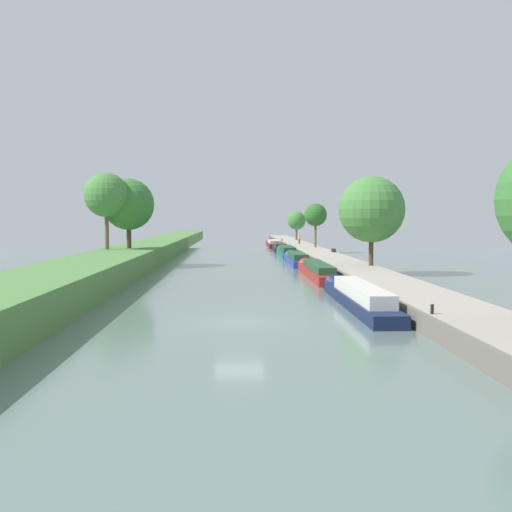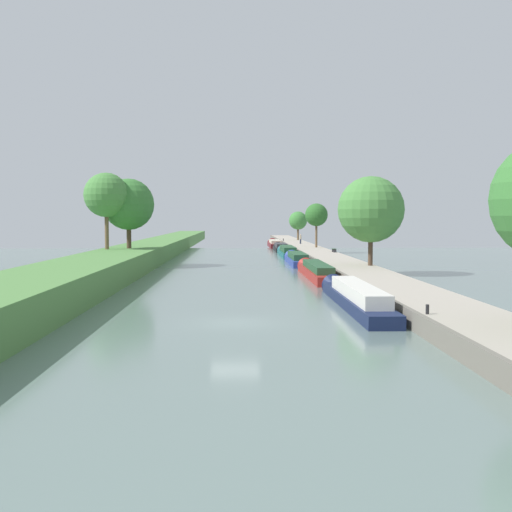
{
  "view_description": "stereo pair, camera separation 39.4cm",
  "coord_description": "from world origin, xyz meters",
  "px_view_note": "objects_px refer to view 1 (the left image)",
  "views": [
    {
      "loc": [
        -0.22,
        -31.57,
        5.36
      ],
      "look_at": [
        2.16,
        39.75,
        1.0
      ],
      "focal_mm": 43.59,
      "sensor_mm": 36.0,
      "label": 1
    },
    {
      "loc": [
        0.18,
        -31.58,
        5.36
      ],
      "look_at": [
        2.16,
        39.75,
        1.0
      ],
      "focal_mm": 43.59,
      "sensor_mm": 36.0,
      "label": 2
    }
  ],
  "objects_px": {
    "narrowboat_maroon": "(273,244)",
    "person_walking": "(299,239)",
    "narrowboat_blue": "(296,259)",
    "narrowboat_red": "(317,271)",
    "narrowboat_navy": "(357,296)",
    "narrowboat_black": "(279,248)",
    "mooring_bollard_far": "(282,240)",
    "narrowboat_teal": "(286,252)",
    "mooring_bollard_near": "(432,309)",
    "park_bench": "(334,250)"
  },
  "relations": [
    {
      "from": "narrowboat_navy",
      "to": "mooring_bollard_far",
      "type": "xyz_separation_m",
      "value": [
        1.72,
        84.2,
        0.52
      ]
    },
    {
      "from": "person_walking",
      "to": "mooring_bollard_far",
      "type": "relative_size",
      "value": 3.69
    },
    {
      "from": "narrowboat_teal",
      "to": "person_walking",
      "type": "distance_m",
      "value": 19.92
    },
    {
      "from": "mooring_bollard_near",
      "to": "mooring_bollard_far",
      "type": "xyz_separation_m",
      "value": [
        0.0,
        93.17,
        0.0
      ]
    },
    {
      "from": "narrowboat_black",
      "to": "mooring_bollard_far",
      "type": "distance_m",
      "value": 20.23
    },
    {
      "from": "narrowboat_blue",
      "to": "narrowboat_red",
      "type": "bearing_deg",
      "value": -89.3
    },
    {
      "from": "mooring_bollard_far",
      "to": "narrowboat_black",
      "type": "bearing_deg",
      "value": -95.52
    },
    {
      "from": "narrowboat_blue",
      "to": "mooring_bollard_near",
      "type": "height_order",
      "value": "narrowboat_blue"
    },
    {
      "from": "narrowboat_navy",
      "to": "narrowboat_teal",
      "type": "bearing_deg",
      "value": 90.2
    },
    {
      "from": "mooring_bollard_near",
      "to": "person_walking",
      "type": "bearing_deg",
      "value": 88.57
    },
    {
      "from": "mooring_bollard_far",
      "to": "narrowboat_teal",
      "type": "bearing_deg",
      "value": -93.23
    },
    {
      "from": "narrowboat_navy",
      "to": "mooring_bollard_near",
      "type": "relative_size",
      "value": 37.64
    },
    {
      "from": "narrowboat_blue",
      "to": "narrowboat_black",
      "type": "bearing_deg",
      "value": 89.94
    },
    {
      "from": "narrowboat_blue",
      "to": "mooring_bollard_far",
      "type": "xyz_separation_m",
      "value": [
        1.97,
        48.88,
        0.57
      ]
    },
    {
      "from": "narrowboat_teal",
      "to": "mooring_bollard_near",
      "type": "relative_size",
      "value": 32.21
    },
    {
      "from": "narrowboat_teal",
      "to": "narrowboat_red",
      "type": "bearing_deg",
      "value": -89.77
    },
    {
      "from": "narrowboat_teal",
      "to": "mooring_bollard_near",
      "type": "xyz_separation_m",
      "value": [
        1.9,
        -59.57,
        0.55
      ]
    },
    {
      "from": "narrowboat_teal",
      "to": "mooring_bollard_far",
      "type": "height_order",
      "value": "narrowboat_teal"
    },
    {
      "from": "narrowboat_maroon",
      "to": "person_walking",
      "type": "relative_size",
      "value": 8.68
    },
    {
      "from": "narrowboat_teal",
      "to": "person_walking",
      "type": "xyz_separation_m",
      "value": [
        3.87,
        19.5,
        1.2
      ]
    },
    {
      "from": "narrowboat_maroon",
      "to": "person_walking",
      "type": "distance_m",
      "value": 9.18
    },
    {
      "from": "narrowboat_navy",
      "to": "narrowboat_red",
      "type": "xyz_separation_m",
      "value": [
        -0.05,
        18.68,
        -0.02
      ]
    },
    {
      "from": "narrowboat_navy",
      "to": "mooring_bollard_near",
      "type": "bearing_deg",
      "value": -79.14
    },
    {
      "from": "narrowboat_maroon",
      "to": "person_walking",
      "type": "bearing_deg",
      "value": -63.65
    },
    {
      "from": "narrowboat_teal",
      "to": "narrowboat_black",
      "type": "distance_m",
      "value": 13.47
    },
    {
      "from": "mooring_bollard_far",
      "to": "narrowboat_maroon",
      "type": "bearing_deg",
      "value": -109.15
    },
    {
      "from": "park_bench",
      "to": "narrowboat_navy",
      "type": "bearing_deg",
      "value": -97.15
    },
    {
      "from": "narrowboat_navy",
      "to": "narrowboat_maroon",
      "type": "height_order",
      "value": "narrowboat_navy"
    },
    {
      "from": "narrowboat_navy",
      "to": "park_bench",
      "type": "relative_size",
      "value": 11.29
    },
    {
      "from": "mooring_bollard_near",
      "to": "narrowboat_teal",
      "type": "bearing_deg",
      "value": 91.83
    },
    {
      "from": "narrowboat_navy",
      "to": "mooring_bollard_far",
      "type": "distance_m",
      "value": 84.22
    },
    {
      "from": "narrowboat_red",
      "to": "person_walking",
      "type": "bearing_deg",
      "value": 85.84
    },
    {
      "from": "narrowboat_red",
      "to": "person_walking",
      "type": "xyz_separation_m",
      "value": [
        3.74,
        51.42,
        1.2
      ]
    },
    {
      "from": "narrowboat_red",
      "to": "mooring_bollard_near",
      "type": "bearing_deg",
      "value": -86.34
    },
    {
      "from": "park_bench",
      "to": "narrowboat_black",
      "type": "bearing_deg",
      "value": 105.41
    },
    {
      "from": "narrowboat_blue",
      "to": "mooring_bollard_far",
      "type": "height_order",
      "value": "narrowboat_blue"
    },
    {
      "from": "mooring_bollard_near",
      "to": "narrowboat_maroon",
      "type": "bearing_deg",
      "value": 91.36
    },
    {
      "from": "narrowboat_blue",
      "to": "park_bench",
      "type": "distance_m",
      "value": 9.97
    },
    {
      "from": "narrowboat_navy",
      "to": "narrowboat_blue",
      "type": "distance_m",
      "value": 35.32
    },
    {
      "from": "mooring_bollard_far",
      "to": "park_bench",
      "type": "bearing_deg",
      "value": -84.76
    },
    {
      "from": "narrowboat_teal",
      "to": "mooring_bollard_near",
      "type": "bearing_deg",
      "value": -88.17
    },
    {
      "from": "narrowboat_red",
      "to": "person_walking",
      "type": "height_order",
      "value": "person_walking"
    },
    {
      "from": "mooring_bollard_far",
      "to": "person_walking",
      "type": "bearing_deg",
      "value": -82.04
    },
    {
      "from": "narrowboat_navy",
      "to": "narrowboat_black",
      "type": "distance_m",
      "value": 64.07
    },
    {
      "from": "person_walking",
      "to": "narrowboat_maroon",
      "type": "bearing_deg",
      "value": 116.35
    },
    {
      "from": "narrowboat_maroon",
      "to": "narrowboat_blue",
      "type": "bearing_deg",
      "value": -89.88
    },
    {
      "from": "narrowboat_red",
      "to": "narrowboat_black",
      "type": "bearing_deg",
      "value": 90.22
    },
    {
      "from": "narrowboat_navy",
      "to": "narrowboat_black",
      "type": "relative_size",
      "value": 1.54
    },
    {
      "from": "narrowboat_blue",
      "to": "narrowboat_maroon",
      "type": "distance_m",
      "value": 42.93
    },
    {
      "from": "narrowboat_blue",
      "to": "mooring_bollard_far",
      "type": "bearing_deg",
      "value": 87.69
    }
  ]
}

